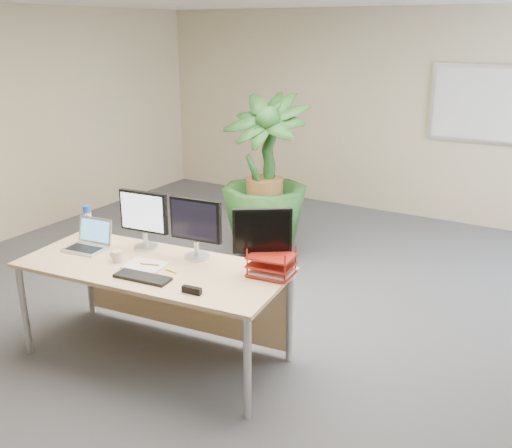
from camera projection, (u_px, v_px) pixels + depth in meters
The scene contains 17 objects.
floor at pixel (222, 332), 4.79m from camera, with size 8.00×8.00×0.00m, color #414246.
back_wall at pixel (388, 114), 7.60m from camera, with size 7.00×0.04×2.70m, color #C1AD88.
whiteboard at pixel (484, 104), 6.93m from camera, with size 1.30×0.04×0.95m.
desk at pixel (162, 280), 4.34m from camera, with size 2.08×1.05×0.77m.
floor_plant at pixel (265, 193), 6.13m from camera, with size 0.84×0.84×1.50m, color #183D16.
monitor_left at pixel (144, 216), 4.44m from camera, with size 0.42×0.19×0.46m.
monitor_right at pixel (196, 225), 4.24m from camera, with size 0.42×0.19×0.47m.
monitor_dark at pixel (262, 236), 4.01m from camera, with size 0.37×0.27×0.47m.
laptop at pixel (89, 241), 4.51m from camera, with size 0.34×0.31×0.22m.
keyboard at pixel (143, 277), 3.96m from camera, with size 0.41×0.14×0.02m, color black.
coffee_mug at pixel (117, 256), 4.25m from camera, with size 0.11×0.08×0.09m.
spiral_notebook at pixel (145, 265), 4.18m from camera, with size 0.29×0.22×0.01m, color silver.
orange_pen at pixel (150, 264), 4.16m from camera, with size 0.01×0.01×0.15m, color orange.
yellow_highlighter at pixel (171, 271), 4.08m from camera, with size 0.01×0.01×0.11m, color #FAFF1A.
water_bottle at pixel (88, 222), 4.75m from camera, with size 0.07×0.07×0.26m.
letter_tray at pixel (271, 267), 4.00m from camera, with size 0.33×0.27×0.15m.
stapler at pixel (192, 290), 3.74m from camera, with size 0.14×0.04×0.05m, color black.
Camera 1 is at (2.41, -3.49, 2.41)m, focal length 40.00 mm.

